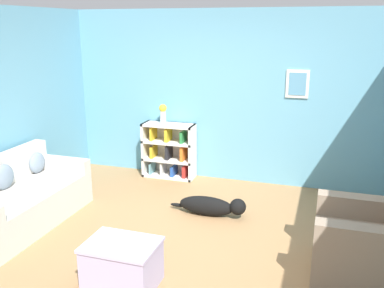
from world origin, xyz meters
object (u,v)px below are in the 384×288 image
at_px(bookshelf, 170,151).
at_px(vase, 163,113).
at_px(dog, 212,206).
at_px(coffee_table, 122,263).
at_px(couch, 18,200).
at_px(recliner_chair, 372,244).

distance_m(bookshelf, vase, 0.63).
bearing_deg(dog, bookshelf, 130.22).
height_order(coffee_table, vase, vase).
height_order(couch, bookshelf, bookshelf).
relative_size(coffee_table, vase, 2.18).
height_order(couch, coffee_table, couch).
bearing_deg(dog, recliner_chair, -26.25).
height_order(bookshelf, coffee_table, bookshelf).
height_order(couch, vase, vase).
height_order(coffee_table, dog, coffee_table).
relative_size(couch, bookshelf, 2.07).
xyz_separation_m(couch, vase, (1.06, 2.15, 0.74)).
distance_m(couch, bookshelf, 2.46).
distance_m(bookshelf, dog, 1.63).
distance_m(couch, coffee_table, 1.97).
bearing_deg(bookshelf, recliner_chair, -36.66).
bearing_deg(coffee_table, dog, 77.32).
relative_size(recliner_chair, dog, 1.03).
relative_size(bookshelf, vase, 2.83).
bearing_deg(dog, vase, 133.17).
distance_m(coffee_table, vase, 3.13).
bearing_deg(couch, vase, 63.73).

